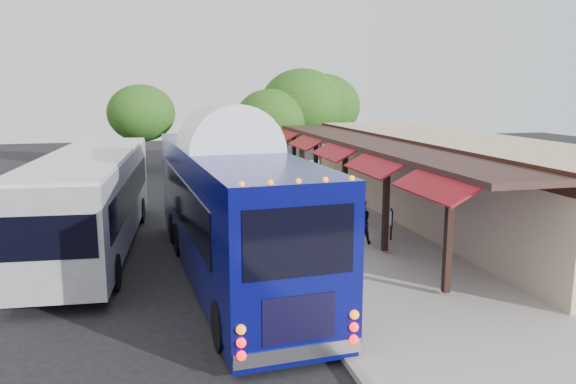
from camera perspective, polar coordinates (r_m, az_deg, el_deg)
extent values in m
plane|color=black|center=(18.03, -1.42, -7.45)|extent=(90.00, 90.00, 0.00)
cube|color=#9E9B93|center=(23.16, 8.56, -3.30)|extent=(10.00, 40.00, 0.15)
cube|color=gray|center=(21.78, -3.59, -4.09)|extent=(0.20, 40.00, 0.16)
cube|color=tan|center=(24.37, 16.30, 1.22)|extent=(5.00, 20.00, 3.60)
cube|color=black|center=(23.01, 11.04, 4.69)|extent=(0.06, 20.00, 0.60)
cube|color=#331E19|center=(22.57, 8.55, 4.91)|extent=(2.60, 20.00, 0.18)
cube|color=black|center=(15.26, 16.00, -4.15)|extent=(0.18, 0.18, 3.16)
cube|color=maroon|center=(14.77, 14.81, 0.77)|extent=(1.00, 3.20, 0.57)
cube|color=black|center=(18.73, 9.92, -1.21)|extent=(0.18, 0.18, 3.16)
cube|color=maroon|center=(18.33, 8.82, 2.84)|extent=(1.00, 3.20, 0.57)
cube|color=black|center=(22.37, 5.79, 0.80)|extent=(0.18, 0.18, 3.16)
cube|color=maroon|center=(22.05, 4.80, 4.20)|extent=(1.00, 3.20, 0.57)
cube|color=black|center=(26.13, 2.83, 2.24)|extent=(0.18, 0.18, 3.16)
cube|color=maroon|center=(25.85, 1.94, 5.16)|extent=(1.00, 3.20, 0.57)
cube|color=black|center=(29.94, 0.61, 3.31)|extent=(0.18, 0.18, 3.16)
cube|color=maroon|center=(29.70, -0.19, 5.86)|extent=(1.00, 3.20, 0.57)
sphere|color=#1A708F|center=(16.95, 14.06, 1.10)|extent=(0.26, 0.26, 0.26)
sphere|color=#1A708F|center=(21.44, 7.80, 3.24)|extent=(0.26, 0.26, 0.26)
sphere|color=#1A708F|center=(26.12, 3.74, 4.61)|extent=(0.26, 0.26, 0.26)
cube|color=#070A5C|center=(16.72, -5.91, -1.34)|extent=(3.52, 12.84, 3.33)
cube|color=#070A5C|center=(17.18, -5.79, -7.31)|extent=(3.46, 12.71, 0.37)
ellipsoid|color=white|center=(16.46, -6.01, 4.28)|extent=(3.50, 12.59, 0.59)
cube|color=black|center=(10.50, -0.99, -5.31)|extent=(2.21, 0.17, 1.38)
cube|color=silver|center=(11.39, -1.04, -16.18)|extent=(2.65, 0.36, 0.30)
sphere|color=#FF0C0C|center=(11.01, -7.04, -15.65)|extent=(0.19, 0.19, 0.19)
sphere|color=#FF0C0C|center=(11.48, 4.89, -14.47)|extent=(0.19, 0.19, 0.19)
cylinder|color=black|center=(12.48, -8.22, -13.27)|extent=(0.39, 1.12, 1.10)
cylinder|color=black|center=(12.92, 2.88, -12.32)|extent=(0.39, 1.12, 1.10)
cylinder|color=black|center=(20.90, -10.74, -3.54)|extent=(0.39, 1.12, 1.10)
cylinder|color=black|center=(21.17, -4.12, -3.20)|extent=(0.39, 1.12, 1.10)
cube|color=gray|center=(20.52, -19.36, -0.58)|extent=(3.71, 12.69, 2.88)
cube|color=black|center=(20.65, -23.18, -0.08)|extent=(0.88, 10.61, 1.09)
cube|color=black|center=(20.39, -15.57, 0.26)|extent=(0.88, 10.61, 1.09)
cube|color=silver|center=(20.30, -19.61, 3.54)|extent=(3.64, 12.44, 0.11)
cylinder|color=black|center=(16.80, -24.70, -7.93)|extent=(0.39, 1.07, 1.04)
cylinder|color=black|center=(16.50, -16.07, -7.69)|extent=(0.39, 1.07, 1.04)
cylinder|color=black|center=(24.57, -21.31, -2.04)|extent=(0.39, 1.07, 1.04)
cylinder|color=black|center=(24.37, -15.47, -1.80)|extent=(0.39, 1.07, 1.04)
imported|color=black|center=(14.97, 3.51, -7.52)|extent=(0.63, 0.48, 1.56)
imported|color=black|center=(19.88, 7.41, -3.02)|extent=(0.84, 0.70, 1.58)
imported|color=black|center=(27.21, -1.75, 0.90)|extent=(1.06, 0.56, 1.73)
imported|color=black|center=(26.84, -1.77, 0.95)|extent=(1.34, 0.93, 1.90)
cube|color=black|center=(20.58, 10.45, -3.29)|extent=(0.08, 0.08, 1.12)
cube|color=black|center=(20.53, 10.47, -2.61)|extent=(0.19, 0.50, 0.61)
cube|color=white|center=(20.51, 10.39, -2.61)|extent=(0.14, 0.41, 0.51)
cylinder|color=#382314|center=(34.53, -1.75, 3.34)|extent=(0.36, 0.36, 2.50)
ellipsoid|color=#214611|center=(34.31, -1.77, 7.39)|extent=(4.32, 4.32, 3.67)
cylinder|color=#382314|center=(36.25, 1.43, 4.14)|extent=(0.36, 0.36, 3.07)
ellipsoid|color=#214611|center=(36.04, 1.45, 8.89)|extent=(5.30, 5.30, 4.51)
cylinder|color=#382314|center=(38.47, 3.47, 4.40)|extent=(0.36, 0.36, 2.95)
ellipsoid|color=#214611|center=(38.27, 3.51, 8.69)|extent=(5.09, 5.09, 4.33)
cylinder|color=#382314|center=(39.75, -14.51, 4.06)|extent=(0.36, 0.36, 2.63)
ellipsoid|color=#214611|center=(39.56, -14.68, 7.76)|extent=(4.54, 4.54, 3.86)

